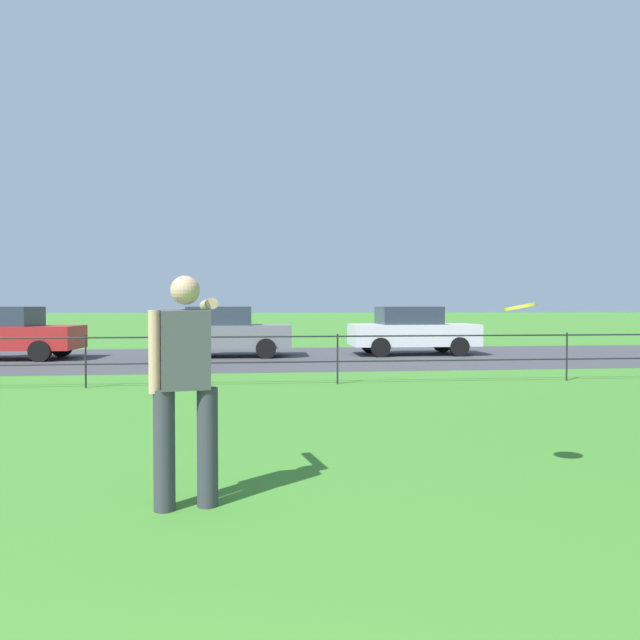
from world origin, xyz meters
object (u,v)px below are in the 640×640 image
person_thrower (186,382)px  car_grey_right (224,331)px  car_white_far_right (412,330)px  car_red_center (6,333)px  frisbee (520,307)px

person_thrower → car_grey_right: person_thrower is taller
car_white_far_right → person_thrower: bearing=-112.4°
car_red_center → person_thrower: bearing=-62.3°
car_red_center → car_grey_right: size_ratio=1.01×
car_grey_right → car_red_center: bearing=-177.6°
person_thrower → car_grey_right: size_ratio=0.44×
car_red_center → car_white_far_right: same height
person_thrower → car_white_far_right: bearing=67.6°
person_thrower → car_red_center: size_ratio=0.44×
frisbee → car_red_center: frisbee is taller
person_thrower → frisbee: size_ratio=5.00×
car_white_far_right → car_grey_right: bearing=-179.0°
car_grey_right → car_white_far_right: bearing=1.0°
frisbee → car_red_center: (-9.55, 12.58, -0.75)m
person_thrower → car_white_far_right: size_ratio=0.44×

